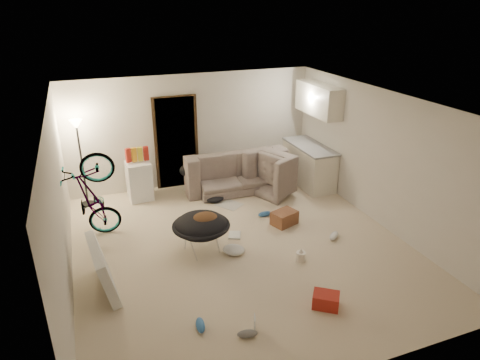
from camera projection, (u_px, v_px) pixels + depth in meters
name	position (u px, v px, depth m)	size (l,w,h in m)	color
floor	(241.00, 246.00, 7.43)	(5.50, 6.00, 0.02)	beige
ceiling	(241.00, 103.00, 6.44)	(5.50, 6.00, 0.02)	white
wall_back	(193.00, 130.00, 9.52)	(5.50, 0.02, 2.50)	beige
wall_front	(347.00, 287.00, 4.35)	(5.50, 0.02, 2.50)	beige
wall_left	(59.00, 207.00, 6.03)	(0.02, 6.00, 2.50)	beige
wall_right	(381.00, 159.00, 7.84)	(0.02, 6.00, 2.50)	beige
doorway	(176.00, 143.00, 9.45)	(0.85, 0.10, 2.04)	black
door_trim	(176.00, 143.00, 9.42)	(0.97, 0.04, 2.10)	#322111
floor_lamp	(79.00, 145.00, 8.41)	(0.28, 0.28, 1.81)	black
kitchen_counter	(309.00, 165.00, 9.77)	(0.60, 1.50, 0.88)	white
counter_top	(310.00, 146.00, 9.59)	(0.64, 1.54, 0.04)	gray
kitchen_uppers	(319.00, 99.00, 9.22)	(0.38, 1.40, 0.65)	white
sofa	(233.00, 173.00, 9.65)	(2.28, 0.89, 0.67)	#363D35
armchair	(280.00, 175.00, 9.49)	(1.05, 0.92, 0.68)	#363D35
bicycle	(95.00, 215.00, 7.53)	(0.58, 1.67, 0.88)	black
book_asset	(255.00, 335.00, 5.44)	(0.17, 0.23, 0.02)	#A72419
mini_fridge	(139.00, 181.00, 9.02)	(0.48, 0.48, 0.82)	white
snack_box_0	(128.00, 155.00, 8.74)	(0.10, 0.07, 0.30)	#A72419
snack_box_1	(134.00, 155.00, 8.78)	(0.10, 0.07, 0.30)	orange
snack_box_2	(140.00, 154.00, 8.81)	(0.10, 0.07, 0.30)	gold
snack_box_3	(146.00, 153.00, 8.85)	(0.10, 0.07, 0.30)	#A72419
saucer_chair	(201.00, 230.00, 7.11)	(0.96, 0.96, 0.68)	silver
hoodie	(204.00, 220.00, 7.02)	(0.48, 0.40, 0.22)	#4C2F1A
sofa_drape	(192.00, 170.00, 9.25)	(0.56, 0.46, 0.28)	black
tv_box	(103.00, 268.00, 6.18)	(0.13, 1.10, 0.73)	silver
drink_case_a	(284.00, 218.00, 8.09)	(0.46, 0.33, 0.26)	brown
drink_case_b	(326.00, 300.00, 5.92)	(0.36, 0.26, 0.21)	#A72419
juicer	(301.00, 256.00, 6.97)	(0.15, 0.15, 0.22)	#EFE2CF
newspaper	(229.00, 204.00, 8.90)	(0.39, 0.51, 0.01)	#BAB5AC
book_blue	(188.00, 226.00, 8.04)	(0.22, 0.30, 0.03)	#3066AD
book_white	(235.00, 235.00, 7.73)	(0.21, 0.27, 0.03)	silver
shoe_0	(265.00, 214.00, 8.40)	(0.28, 0.11, 0.10)	#3066AD
shoe_1	(211.00, 186.00, 9.67)	(0.28, 0.11, 0.10)	slate
shoe_2	(200.00, 325.00, 5.54)	(0.28, 0.12, 0.11)	#3066AD
shoe_3	(247.00, 334.00, 5.40)	(0.27, 0.11, 0.10)	slate
shoe_4	(334.00, 236.00, 7.63)	(0.30, 0.12, 0.11)	white
clothes_lump_b	(215.00, 198.00, 9.04)	(0.41, 0.36, 0.13)	black
clothes_lump_c	(234.00, 250.00, 7.19)	(0.38, 0.33, 0.12)	silver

